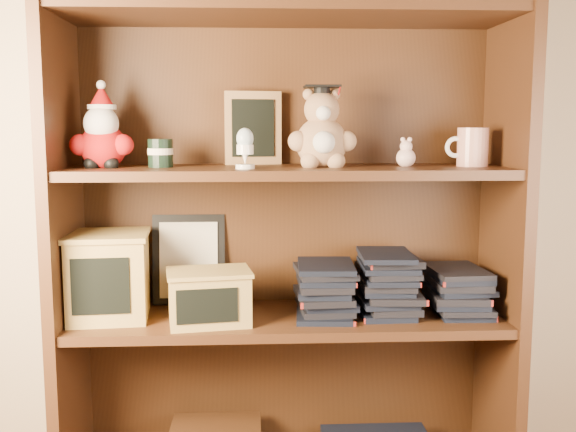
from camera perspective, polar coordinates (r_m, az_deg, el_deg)
name	(u,v)px	position (r m, az deg, el deg)	size (l,w,h in m)	color
bookcase	(286,228)	(1.83, -0.16, -1.06)	(1.20, 0.35, 1.60)	#432513
shelf_lower	(288,320)	(1.84, 0.00, -8.76)	(1.14, 0.33, 0.02)	#432513
shelf_upper	(288,172)	(1.77, 0.00, 3.78)	(1.14, 0.33, 0.02)	#432513
santa_plush	(102,135)	(1.80, -15.44, 6.62)	(0.16, 0.12, 0.23)	#A50F0F
teachers_tin	(160,153)	(1.78, -10.75, 5.28)	(0.07, 0.07, 0.07)	black
chalkboard_plaque	(253,129)	(1.88, -2.97, 7.34)	(0.16, 0.10, 0.20)	#9E7547
egg_cup	(245,147)	(1.69, -3.66, 5.87)	(0.05, 0.05, 0.10)	white
grad_teddy_bear	(322,135)	(1.76, 2.88, 6.85)	(0.18, 0.15, 0.22)	#A87E58
pink_figurine	(406,155)	(1.81, 9.95, 5.10)	(0.05, 0.05, 0.08)	beige
teacher_mug	(472,147)	(1.85, 15.29, 5.65)	(0.11, 0.08, 0.10)	silver
certificate_frame	(189,259)	(1.95, -8.39, -3.65)	(0.20, 0.05, 0.26)	black
treats_box	(109,275)	(1.84, -14.94, -4.86)	(0.23, 0.23, 0.23)	tan
pencils_box	(209,296)	(1.75, -6.70, -6.78)	(0.23, 0.18, 0.14)	tan
book_stack_left	(325,289)	(1.82, 3.16, -6.15)	(0.14, 0.20, 0.14)	black
book_stack_mid	(388,282)	(1.85, 8.50, -5.55)	(0.14, 0.20, 0.18)	black
book_stack_right	(458,290)	(1.90, 14.19, -6.07)	(0.14, 0.20, 0.13)	black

